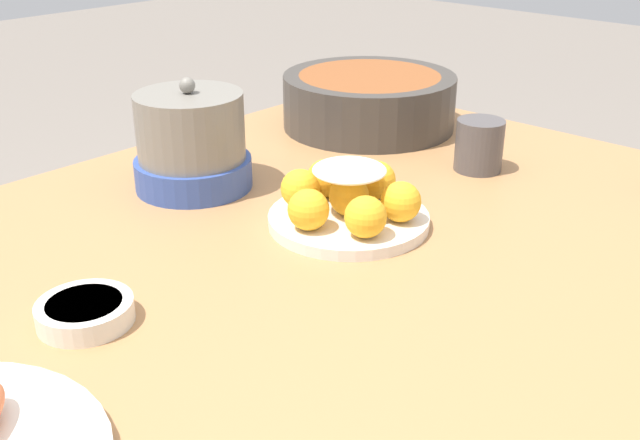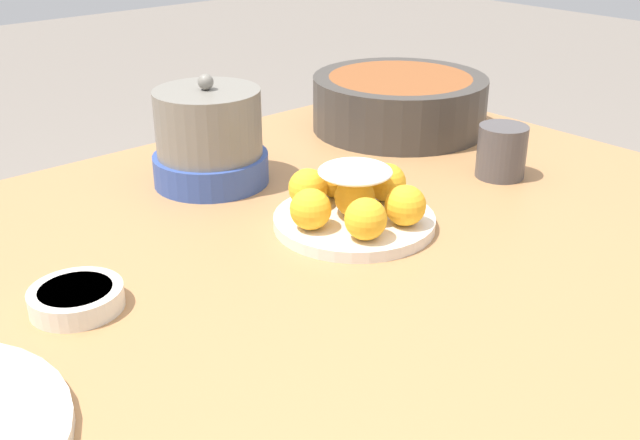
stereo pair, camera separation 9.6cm
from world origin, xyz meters
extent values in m
cylinder|color=#A87547|center=(0.70, 0.49, 0.34)|extent=(0.06, 0.06, 0.68)
cube|color=#A87547|center=(0.00, 0.00, 0.70)|extent=(1.49, 1.07, 0.03)
cylinder|color=silver|center=(0.16, 0.04, 0.72)|extent=(0.22, 0.22, 0.02)
sphere|color=#F4A823|center=(0.23, 0.05, 0.76)|extent=(0.06, 0.06, 0.06)
sphere|color=#F4A823|center=(0.19, 0.10, 0.76)|extent=(0.06, 0.06, 0.06)
sphere|color=#F4A823|center=(0.13, 0.10, 0.76)|extent=(0.06, 0.06, 0.06)
sphere|color=#F4A823|center=(0.09, 0.05, 0.76)|extent=(0.06, 0.06, 0.06)
sphere|color=#F4A823|center=(0.12, -0.02, 0.76)|extent=(0.06, 0.06, 0.06)
sphere|color=#F4A823|center=(0.19, -0.03, 0.76)|extent=(0.06, 0.06, 0.06)
ellipsoid|color=white|center=(0.16, 0.04, 0.79)|extent=(0.10, 0.10, 0.02)
sphere|color=#F4A823|center=(0.16, 0.04, 0.76)|extent=(0.06, 0.06, 0.06)
cylinder|color=#3D3833|center=(0.53, 0.30, 0.76)|extent=(0.33, 0.33, 0.10)
cylinder|color=brown|center=(0.53, 0.30, 0.81)|extent=(0.27, 0.27, 0.01)
cylinder|color=silver|center=(-0.22, 0.09, 0.73)|extent=(0.10, 0.10, 0.02)
cylinder|color=#9E4C1E|center=(-0.22, 0.09, 0.74)|extent=(0.08, 0.08, 0.01)
cylinder|color=#4C4747|center=(0.47, 0.02, 0.76)|extent=(0.08, 0.08, 0.08)
cylinder|color=#334C99|center=(0.10, 0.31, 0.74)|extent=(0.18, 0.18, 0.05)
cylinder|color=slate|center=(0.10, 0.31, 0.81)|extent=(0.16, 0.16, 0.10)
sphere|color=slate|center=(0.10, 0.31, 0.87)|extent=(0.02, 0.02, 0.02)
camera|label=1|loc=(-0.56, -0.57, 1.16)|focal=42.00mm
camera|label=2|loc=(-0.49, -0.64, 1.16)|focal=42.00mm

